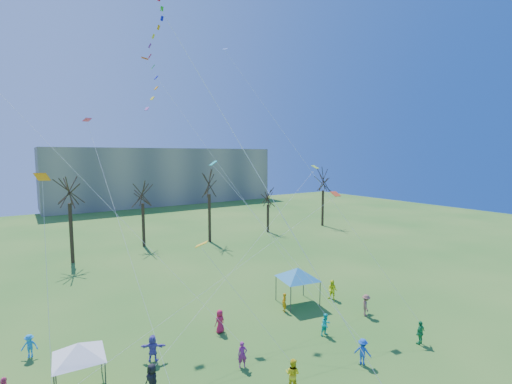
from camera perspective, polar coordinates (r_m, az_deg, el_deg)
distant_building at (r=101.55m, az=-14.41°, el=2.52°), size 60.00×14.00×15.00m
bare_tree_row at (r=51.48m, az=-17.52°, el=-0.81°), size 72.24×9.23×11.61m
big_box_kite at (r=21.75m, az=-15.20°, el=20.32°), size 4.36×6.88×24.33m
canopy_tent_white at (r=24.08m, az=-26.52°, el=-21.70°), size 3.77×3.77×2.84m
canopy_tent_blue at (r=32.76m, az=6.69°, el=-12.79°), size 4.35×4.35×3.33m
festival_crowd at (r=25.12m, az=-3.79°, el=-23.80°), size 25.75×14.15×1.85m
small_kites_aloft at (r=27.06m, az=-9.25°, el=5.40°), size 26.55×18.55×32.70m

